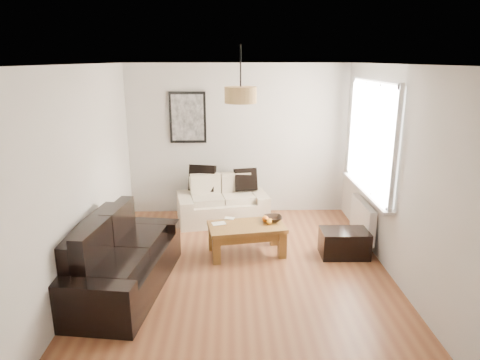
{
  "coord_description": "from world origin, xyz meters",
  "views": [
    {
      "loc": [
        -0.14,
        -5.02,
        2.65
      ],
      "look_at": [
        0.0,
        0.6,
        1.05
      ],
      "focal_mm": 31.73,
      "sensor_mm": 36.0,
      "label": 1
    }
  ],
  "objects_px": {
    "ottoman": "(344,243)",
    "loveseat_cream": "(222,200)",
    "sofa_leather": "(121,256)",
    "coffee_table": "(247,239)"
  },
  "relations": [
    {
      "from": "sofa_leather",
      "to": "loveseat_cream",
      "type": "bearing_deg",
      "value": -19.85
    },
    {
      "from": "loveseat_cream",
      "to": "ottoman",
      "type": "relative_size",
      "value": 2.25
    },
    {
      "from": "ottoman",
      "to": "loveseat_cream",
      "type": "bearing_deg",
      "value": 140.88
    },
    {
      "from": "loveseat_cream",
      "to": "sofa_leather",
      "type": "height_order",
      "value": "sofa_leather"
    },
    {
      "from": "sofa_leather",
      "to": "coffee_table",
      "type": "xyz_separation_m",
      "value": [
        1.52,
        0.91,
        -0.2
      ]
    },
    {
      "from": "sofa_leather",
      "to": "ottoman",
      "type": "relative_size",
      "value": 2.94
    },
    {
      "from": "loveseat_cream",
      "to": "sofa_leather",
      "type": "relative_size",
      "value": 0.77
    },
    {
      "from": "ottoman",
      "to": "sofa_leather",
      "type": "bearing_deg",
      "value": -164.32
    },
    {
      "from": "coffee_table",
      "to": "ottoman",
      "type": "relative_size",
      "value": 1.6
    },
    {
      "from": "sofa_leather",
      "to": "coffee_table",
      "type": "height_order",
      "value": "sofa_leather"
    }
  ]
}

